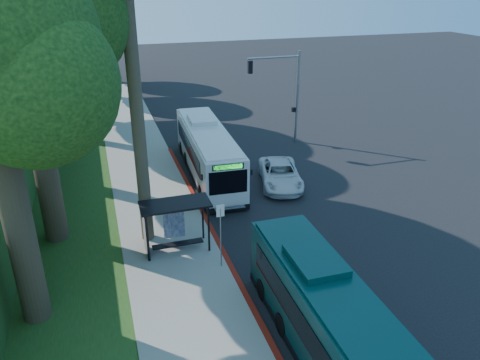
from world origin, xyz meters
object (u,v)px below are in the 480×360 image
object	(u,v)px
pickup	(280,174)
white_bus	(208,150)
teal_bus	(335,327)
bus_shelter	(170,217)

from	to	relation	value
pickup	white_bus	bearing A→B (deg)	156.05
teal_bus	pickup	size ratio (longest dim) A/B	2.12
bus_shelter	white_bus	distance (m)	9.39
teal_bus	white_bus	bearing A→B (deg)	90.60
bus_shelter	pickup	bearing A→B (deg)	35.28
white_bus	teal_bus	size ratio (longest dim) A/B	1.06
white_bus	pickup	size ratio (longest dim) A/B	2.24
bus_shelter	white_bus	bearing A→B (deg)	65.32
bus_shelter	pickup	size ratio (longest dim) A/B	0.63
white_bus	pickup	bearing A→B (deg)	-35.11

